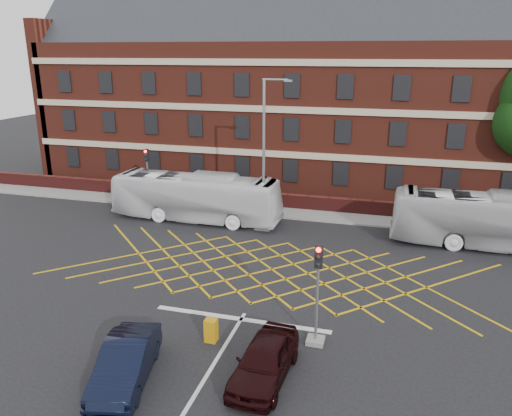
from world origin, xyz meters
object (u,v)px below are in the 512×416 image
(car_maroon, at_px, (265,360))
(traffic_light_far, at_px, (148,181))
(bus_right, at_px, (496,221))
(street_lamp, at_px, (265,179))
(utility_cabinet, at_px, (211,330))
(direction_signs, at_px, (146,188))
(traffic_light_near, at_px, (317,304))
(car_navy, at_px, (125,363))
(bus_left, at_px, (196,197))

(car_maroon, distance_m, traffic_light_far, 23.31)
(bus_right, height_order, street_lamp, street_lamp)
(street_lamp, xyz_separation_m, utility_cabinet, (1.41, -13.67, -2.92))
(bus_right, xyz_separation_m, car_maroon, (-9.96, -15.96, -0.93))
(car_maroon, distance_m, utility_cabinet, 3.23)
(bus_right, distance_m, utility_cabinet, 19.09)
(street_lamp, distance_m, direction_signs, 10.50)
(car_maroon, relative_size, traffic_light_near, 1.02)
(car_navy, xyz_separation_m, utility_cabinet, (1.99, 3.26, -0.26))
(bus_right, relative_size, traffic_light_near, 2.82)
(traffic_light_near, bearing_deg, street_lamp, 113.60)
(traffic_light_far, relative_size, direction_signs, 1.94)
(car_navy, distance_m, direction_signs, 21.59)
(direction_signs, bearing_deg, traffic_light_near, -44.30)
(direction_signs, bearing_deg, car_navy, -64.15)
(direction_signs, distance_m, utility_cabinet, 19.80)
(bus_right, xyz_separation_m, street_lamp, (-14.09, -0.56, 1.73))
(bus_right, distance_m, traffic_light_near, 15.74)
(traffic_light_far, bearing_deg, direction_signs, -84.57)
(bus_left, height_order, street_lamp, street_lamp)
(car_navy, bearing_deg, traffic_light_near, 21.53)
(bus_left, bearing_deg, street_lamp, -94.11)
(car_navy, bearing_deg, direction_signs, 102.34)
(bus_right, bearing_deg, car_maroon, 147.90)
(bus_left, bearing_deg, bus_right, -88.72)
(traffic_light_far, height_order, direction_signs, traffic_light_far)
(bus_left, bearing_deg, car_navy, -164.67)
(street_lamp, relative_size, direction_signs, 4.42)
(car_navy, xyz_separation_m, traffic_light_far, (-9.46, 20.00, 1.01))
(car_navy, xyz_separation_m, car_maroon, (4.71, 1.52, -0.01))
(bus_right, bearing_deg, traffic_light_near, 146.89)
(bus_left, relative_size, traffic_light_near, 2.77)
(car_maroon, height_order, traffic_light_near, traffic_light_near)
(bus_right, xyz_separation_m, traffic_light_far, (-24.14, 2.52, 0.09))
(direction_signs, bearing_deg, bus_left, -22.50)
(car_maroon, xyz_separation_m, utility_cabinet, (-2.71, 1.74, -0.26))
(bus_right, height_order, car_navy, bus_right)
(bus_right, distance_m, car_navy, 22.84)
(direction_signs, height_order, utility_cabinet, direction_signs)
(car_maroon, relative_size, utility_cabinet, 4.48)
(bus_right, bearing_deg, direction_signs, 85.26)
(bus_left, height_order, traffic_light_far, traffic_light_far)
(direction_signs, bearing_deg, traffic_light_far, 95.43)
(bus_left, distance_m, street_lamp, 5.35)
(car_navy, height_order, direction_signs, direction_signs)
(car_maroon, relative_size, direction_signs, 1.99)
(bus_right, height_order, utility_cabinet, bus_right)
(car_navy, bearing_deg, bus_right, 36.49)
(direction_signs, bearing_deg, street_lamp, -14.04)
(bus_right, xyz_separation_m, utility_cabinet, (-12.68, -14.22, -1.19))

